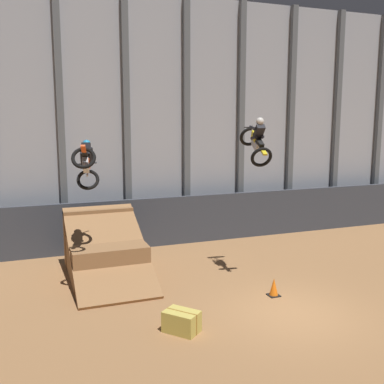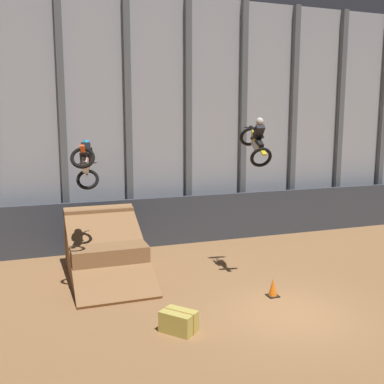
{
  "view_description": "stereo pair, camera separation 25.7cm",
  "coord_description": "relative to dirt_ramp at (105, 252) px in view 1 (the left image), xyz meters",
  "views": [
    {
      "loc": [
        -6.99,
        -10.43,
        5.52
      ],
      "look_at": [
        -1.45,
        4.43,
        2.97
      ],
      "focal_mm": 42.0,
      "sensor_mm": 36.0,
      "label": 1
    },
    {
      "loc": [
        -6.75,
        -10.51,
        5.52
      ],
      "look_at": [
        -1.45,
        4.43,
        2.97
      ],
      "focal_mm": 42.0,
      "sensor_mm": 36.0,
      "label": 2
    }
  ],
  "objects": [
    {
      "name": "lower_barrier",
      "position": [
        4.47,
        2.8,
        0.28
      ],
      "size": [
        31.36,
        0.2,
        2.16
      ],
      "color": "#383D47",
      "rests_on": "ground_plane"
    },
    {
      "name": "ground_plane",
      "position": [
        4.47,
        -5.41,
        -0.8
      ],
      "size": [
        60.0,
        60.0,
        0.0
      ],
      "primitive_type": "plane",
      "color": "#996B42"
    },
    {
      "name": "dirt_ramp",
      "position": [
        0.0,
        0.0,
        0.0
      ],
      "size": [
        2.62,
        4.54,
        2.34
      ],
      "color": "olive",
      "rests_on": "ground_plane"
    },
    {
      "name": "rider_bike_right_air",
      "position": [
        4.85,
        -2.32,
        4.03
      ],
      "size": [
        0.99,
        1.89,
        1.69
      ],
      "rotation": [
        0.46,
        0.0,
        -0.16
      ],
      "color": "black"
    },
    {
      "name": "traffic_cone_near_ramp",
      "position": [
        4.65,
        -4.03,
        -0.52
      ],
      "size": [
        0.36,
        0.36,
        0.58
      ],
      "color": "black",
      "rests_on": "ground_plane"
    },
    {
      "name": "rider_bike_left_air",
      "position": [
        -0.74,
        -1.57,
        3.41
      ],
      "size": [
        1.07,
        1.77,
        1.67
      ],
      "rotation": [
        -0.61,
        0.0,
        -0.22
      ],
      "color": "black"
    },
    {
      "name": "arena_back_wall",
      "position": [
        4.47,
        3.82,
        4.68
      ],
      "size": [
        32.0,
        0.4,
        10.96
      ],
      "color": "#A3A8B2",
      "rests_on": "ground_plane"
    },
    {
      "name": "hay_bale_trackside",
      "position": [
        1.11,
        -5.32,
        -0.52
      ],
      "size": [
        1.04,
        1.07,
        0.57
      ],
      "rotation": [
        0.0,
        0.0,
        2.27
      ],
      "color": "#CCB751",
      "rests_on": "ground_plane"
    }
  ]
}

